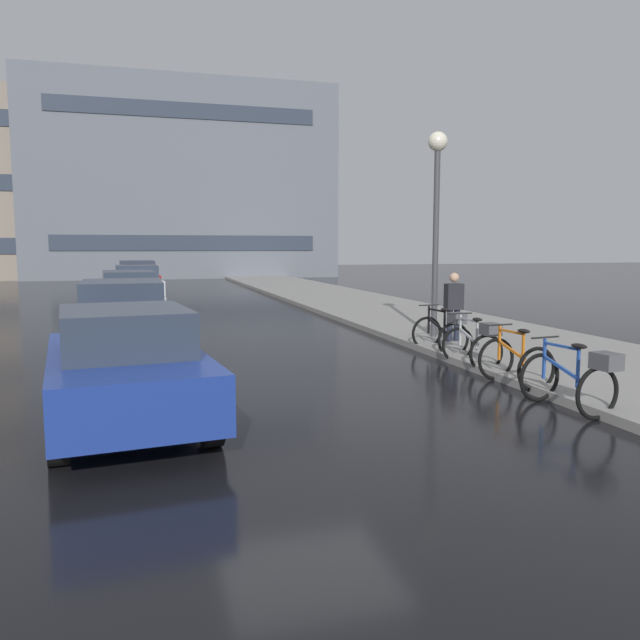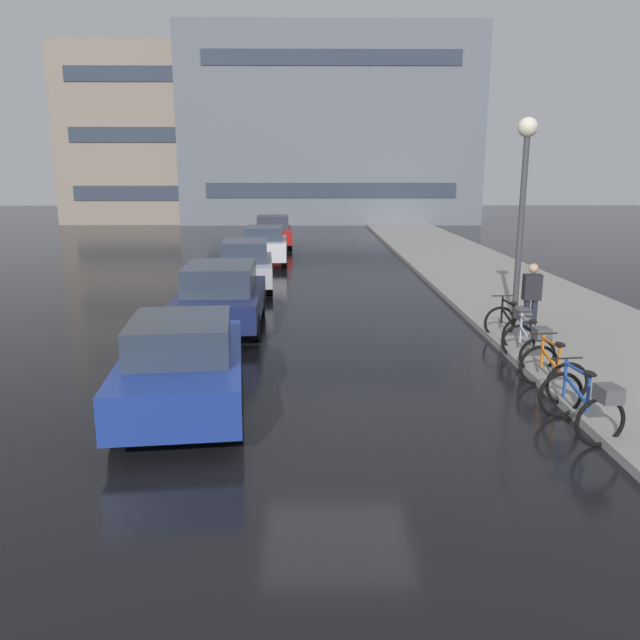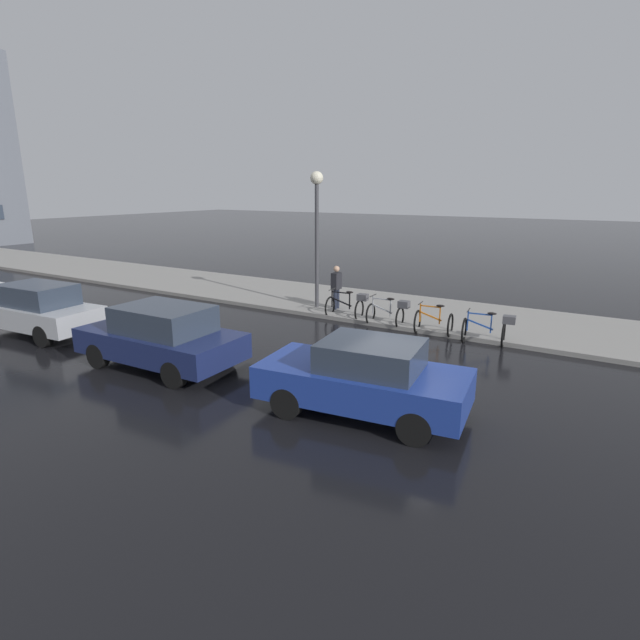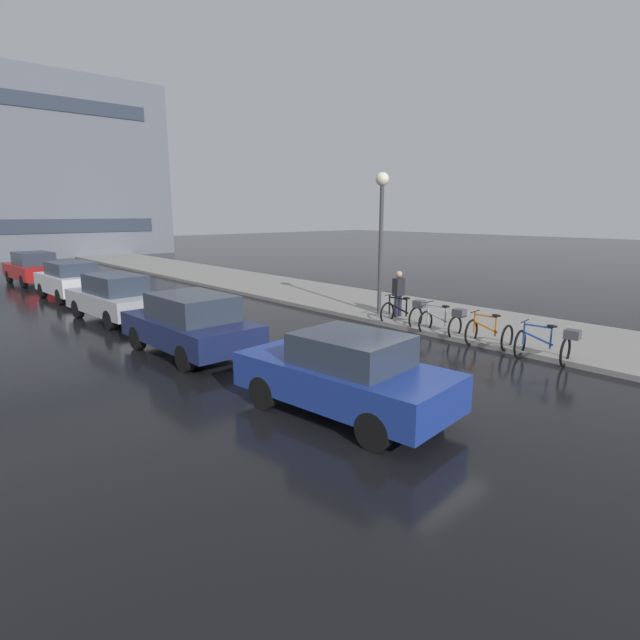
% 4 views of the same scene
% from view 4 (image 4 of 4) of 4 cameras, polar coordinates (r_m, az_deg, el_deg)
% --- Properties ---
extents(ground_plane, '(140.00, 140.00, 0.00)m').
position_cam_4_polar(ground_plane, '(11.26, 11.37, -7.01)').
color(ground_plane, black).
extents(sidewalk_kerb, '(4.80, 60.00, 0.14)m').
position_cam_4_polar(sidewalk_kerb, '(22.17, 0.14, 2.88)').
color(sidewalk_kerb, gray).
rests_on(sidewalk_kerb, ground).
extents(bicycle_nearest, '(0.86, 1.46, 1.00)m').
position_cam_4_polar(bicycle_nearest, '(13.49, 24.66, -2.47)').
color(bicycle_nearest, black).
rests_on(bicycle_nearest, ground).
extents(bicycle_second, '(0.84, 1.15, 0.99)m').
position_cam_4_polar(bicycle_second, '(14.40, 18.72, -1.50)').
color(bicycle_second, black).
rests_on(bicycle_second, ground).
extents(bicycle_third, '(0.74, 1.37, 1.01)m').
position_cam_4_polar(bicycle_third, '(15.30, 14.02, -0.10)').
color(bicycle_third, black).
rests_on(bicycle_third, ground).
extents(bicycle_farthest, '(0.83, 1.47, 1.03)m').
position_cam_4_polar(bicycle_farthest, '(16.32, 9.69, 0.89)').
color(bicycle_farthest, black).
rests_on(bicycle_farthest, ground).
extents(car_blue, '(2.29, 4.31, 1.54)m').
position_cam_4_polar(car_blue, '(9.15, 2.93, -6.18)').
color(car_blue, navy).
rests_on(car_blue, ground).
extents(car_navy, '(2.07, 4.31, 1.60)m').
position_cam_4_polar(car_navy, '(13.47, -14.54, -0.41)').
color(car_navy, navy).
rests_on(car_navy, ground).
extents(car_silver, '(2.04, 4.41, 1.60)m').
position_cam_4_polar(car_silver, '(18.52, -22.40, 2.40)').
color(car_silver, '#B2B5BA').
rests_on(car_silver, ground).
extents(car_white, '(2.01, 3.95, 1.61)m').
position_cam_4_polar(car_white, '(23.99, -26.57, 4.12)').
color(car_white, silver).
rests_on(car_white, ground).
extents(car_red, '(2.15, 4.40, 1.66)m').
position_cam_4_polar(car_red, '(30.18, -29.90, 5.18)').
color(car_red, '#AD1919').
rests_on(car_red, ground).
extents(pedestrian, '(0.40, 0.25, 1.72)m').
position_cam_4_polar(pedestrian, '(17.31, 8.95, 3.11)').
color(pedestrian, '#1E2333').
rests_on(pedestrian, ground).
extents(streetlamp, '(0.46, 0.46, 4.99)m').
position_cam_4_polar(streetlamp, '(17.51, 7.04, 11.79)').
color(streetlamp, '#424247').
rests_on(streetlamp, ground).
extents(building_facade_main, '(22.68, 7.73, 14.47)m').
position_cam_4_polar(building_facade_main, '(48.91, -31.34, 14.67)').
color(building_facade_main, slate).
rests_on(building_facade_main, ground).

